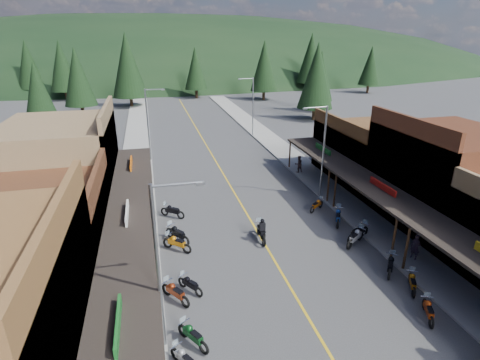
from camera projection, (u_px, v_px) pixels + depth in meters
ground at (272, 256)px, 24.11m from camera, size 220.00×220.00×0.00m
centerline at (216, 161)px, 42.22m from camera, size 0.15×90.00×0.01m
sidewalk_west at (136, 167)px, 40.25m from camera, size 3.40×94.00×0.15m
sidewalk_east at (288, 155)px, 44.13m from camera, size 3.40×94.00×0.15m
shop_west_2 at (38, 234)px, 21.67m from camera, size 10.90×9.00×6.20m
shop_west_3 at (65, 166)px, 30.00m from camera, size 10.90×10.20×8.20m
shop_east_2 at (444, 178)px, 27.45m from camera, size 10.90×9.00×8.20m
shop_east_3 at (370, 153)px, 36.49m from camera, size 10.90×10.20×6.20m
streetlight_0 at (161, 263)px, 15.52m from camera, size 2.16×0.18×8.00m
streetlight_1 at (149, 122)px, 40.87m from camera, size 2.16×0.18×8.00m
streetlight_2 at (322, 148)px, 31.29m from camera, size 2.16×0.18×8.00m
streetlight_3 at (252, 104)px, 51.21m from camera, size 2.16×0.18×8.00m
ridge_hill at (163, 72)px, 146.34m from camera, size 310.00×140.00×60.00m
pine_1 at (62, 66)px, 79.53m from camera, size 5.88×5.88×12.50m
pine_2 at (128, 65)px, 71.51m from camera, size 6.72×6.72×14.00m
pine_3 at (195, 68)px, 82.42m from camera, size 5.04×5.04×11.00m
pine_4 at (264, 66)px, 79.83m from camera, size 5.88×5.88×12.50m
pine_5 at (311, 58)px, 93.99m from camera, size 6.72×6.72×14.00m
pine_6 at (370, 66)px, 89.96m from camera, size 5.04×5.04×11.00m
pine_7 at (28, 64)px, 83.18m from camera, size 5.88×5.88×12.50m
pine_8 at (38, 90)px, 53.27m from camera, size 4.48×4.48×10.00m
pine_9 at (320, 76)px, 67.89m from camera, size 4.93×4.93×10.80m
pine_10 at (78, 77)px, 62.92m from camera, size 5.38×5.38×11.60m
pine_11 at (317, 76)px, 60.37m from camera, size 5.82×5.82×12.40m
bike_west_4 at (185, 359)px, 15.76m from camera, size 1.56×1.95×1.09m
bike_west_5 at (193, 335)px, 16.97m from camera, size 1.69×2.10×1.17m
bike_west_6 at (175, 292)px, 19.79m from camera, size 1.81×2.15×1.22m
bike_west_7 at (190, 284)px, 20.55m from camera, size 1.60×1.86×1.06m
bike_west_8 at (177, 242)px, 24.47m from camera, size 2.12×1.98×1.25m
bike_west_9 at (177, 233)px, 25.53m from camera, size 1.96×2.34×1.32m
bike_west_10 at (172, 210)px, 29.00m from camera, size 2.06×1.82×1.19m
bike_east_4 at (429, 310)px, 18.61m from camera, size 1.37×1.96×1.07m
bike_east_5 at (413, 282)px, 20.71m from camera, size 1.47×1.94×1.07m
bike_east_6 at (391, 264)px, 22.19m from camera, size 1.79×2.03×1.17m
bike_east_7 at (355, 237)px, 25.17m from camera, size 2.25×1.85×1.26m
bike_east_8 at (358, 232)px, 25.76m from camera, size 2.39×1.69×1.31m
bike_east_9 at (338, 216)px, 28.03m from camera, size 1.69×2.32×1.28m
bike_east_10 at (317, 205)px, 30.16m from camera, size 1.88×1.58×1.06m
rider_on_bike at (261, 231)px, 25.70m from camera, size 0.93×2.36×1.76m
pedestrian_east_a at (416, 247)px, 23.30m from camera, size 0.60×0.71×1.65m
pedestrian_east_b at (299, 164)px, 38.14m from camera, size 0.93×0.64×1.75m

